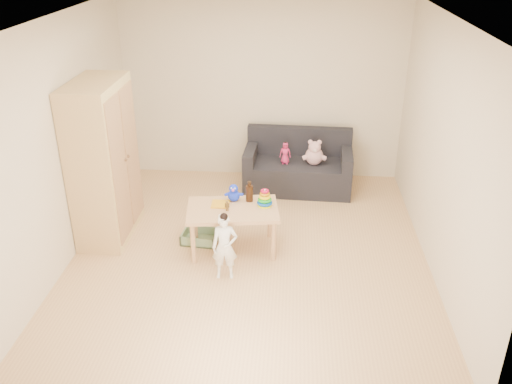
# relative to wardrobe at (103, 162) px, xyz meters

# --- Properties ---
(room) EXTENTS (4.50, 4.50, 4.50)m
(room) POSITION_rel_wardrobe_xyz_m (1.73, -0.33, 0.36)
(room) COLOR tan
(room) RESTS_ON ground
(wardrobe) EXTENTS (0.52, 1.04, 1.88)m
(wardrobe) POSITION_rel_wardrobe_xyz_m (0.00, 0.00, 0.00)
(wardrobe) COLOR #D7BB76
(wardrobe) RESTS_ON ground
(sofa) EXTENTS (1.52, 0.81, 0.42)m
(sofa) POSITION_rel_wardrobe_xyz_m (2.27, 1.40, -0.73)
(sofa) COLOR black
(sofa) RESTS_ON ground
(play_table) EXTENTS (1.09, 0.77, 0.54)m
(play_table) POSITION_rel_wardrobe_xyz_m (1.53, -0.29, -0.67)
(play_table) COLOR tan
(play_table) RESTS_ON ground
(storage_bin) EXTENTS (0.44, 0.35, 0.12)m
(storage_bin) POSITION_rel_wardrobe_xyz_m (1.12, -0.14, -0.88)
(storage_bin) COLOR gray
(storage_bin) RESTS_ON ground
(toddler) EXTENTS (0.28, 0.20, 0.73)m
(toddler) POSITION_rel_wardrobe_xyz_m (1.50, -0.84, -0.58)
(toddler) COLOR white
(toddler) RESTS_ON ground
(pink_bear) EXTENTS (0.30, 0.27, 0.30)m
(pink_bear) POSITION_rel_wardrobe_xyz_m (2.48, 1.33, -0.37)
(pink_bear) COLOR #E0A5B0
(pink_bear) RESTS_ON sofa
(doll) EXTENTS (0.15, 0.10, 0.30)m
(doll) POSITION_rel_wardrobe_xyz_m (2.08, 1.32, -0.37)
(doll) COLOR #DE2967
(doll) RESTS_ON sofa
(ring_stacker) EXTENTS (0.18, 0.18, 0.20)m
(ring_stacker) POSITION_rel_wardrobe_xyz_m (1.89, -0.20, -0.32)
(ring_stacker) COLOR #EFFF0D
(ring_stacker) RESTS_ON play_table
(brown_bottle) EXTENTS (0.08, 0.08, 0.24)m
(brown_bottle) POSITION_rel_wardrobe_xyz_m (1.70, -0.09, -0.30)
(brown_bottle) COLOR black
(brown_bottle) RESTS_ON play_table
(blue_plush) EXTENTS (0.22, 0.20, 0.21)m
(blue_plush) POSITION_rel_wardrobe_xyz_m (1.52, -0.10, -0.30)
(blue_plush) COLOR #1C37FF
(blue_plush) RESTS_ON play_table
(wooden_figure) EXTENTS (0.05, 0.04, 0.12)m
(wooden_figure) POSITION_rel_wardrobe_xyz_m (1.48, -0.35, -0.34)
(wooden_figure) COLOR brown
(wooden_figure) RESTS_ON play_table
(yellow_book) EXTENTS (0.20, 0.20, 0.01)m
(yellow_book) POSITION_rel_wardrobe_xyz_m (1.38, -0.21, -0.40)
(yellow_book) COLOR gold
(yellow_book) RESTS_ON play_table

